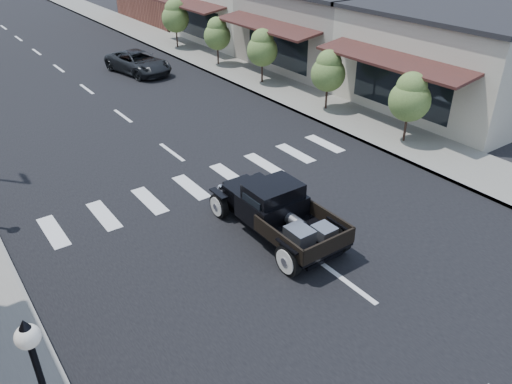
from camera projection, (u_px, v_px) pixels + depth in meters
ground at (278, 232)px, 15.26m from camera, size 120.00×120.00×0.00m
road at (100, 99)px, 25.83m from camera, size 14.00×80.00×0.02m
road_markings at (141, 130)px, 22.31m from camera, size 12.00×60.00×0.06m
sidewalk_right at (236, 71)px, 30.12m from camera, size 3.00×80.00×0.15m
storefront_near at (469, 57)px, 24.59m from camera, size 10.00×9.00×4.50m
storefront_mid at (340, 26)px, 30.93m from camera, size 10.00×9.00×4.50m
storefront_far at (256, 6)px, 37.27m from camera, size 10.00×9.00×4.50m
small_tree_a at (408, 109)px, 20.20m from camera, size 1.68×1.68×2.80m
small_tree_b at (328, 81)px, 23.58m from camera, size 1.63×1.63×2.72m
small_tree_c at (262, 57)px, 27.24m from camera, size 1.68×1.68×2.80m
small_tree_d at (217, 42)px, 30.51m from camera, size 1.63×1.63×2.72m
small_tree_e at (176, 24)px, 34.22m from camera, size 1.85×1.85×3.09m
hotrod_pickup at (277, 211)px, 14.73m from camera, size 2.25×4.81×1.67m
second_car at (138, 63)px, 29.59m from camera, size 2.94×4.91×1.28m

